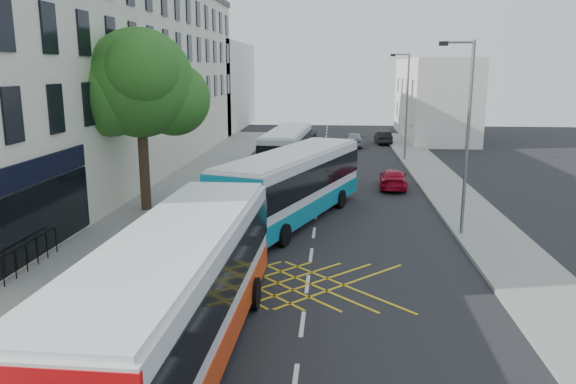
% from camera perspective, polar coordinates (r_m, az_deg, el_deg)
% --- Properties ---
extents(ground, '(120.00, 120.00, 0.00)m').
position_cam_1_polar(ground, '(13.57, 0.72, -18.74)').
color(ground, black).
rests_on(ground, ground).
extents(pavement_left, '(5.00, 70.00, 0.15)m').
position_cam_1_polar(pavement_left, '(29.00, -14.16, -1.82)').
color(pavement_left, gray).
rests_on(pavement_left, ground).
extents(pavement_right, '(3.00, 70.00, 0.15)m').
position_cam_1_polar(pavement_right, '(28.28, 18.26, -2.43)').
color(pavement_right, gray).
rests_on(pavement_right, ground).
extents(terrace_main, '(8.30, 45.00, 13.50)m').
position_cam_1_polar(terrace_main, '(38.98, -17.99, 11.45)').
color(terrace_main, '#EBE7C4').
rests_on(terrace_main, ground).
extents(terrace_far, '(8.00, 20.00, 10.00)m').
position_cam_1_polar(terrace_far, '(68.23, -7.99, 10.61)').
color(terrace_far, silver).
rests_on(terrace_far, ground).
extents(building_right, '(6.00, 18.00, 8.00)m').
position_cam_1_polar(building_right, '(60.53, 14.56, 9.17)').
color(building_right, silver).
rests_on(building_right, ground).
extents(street_tree, '(6.30, 5.70, 8.80)m').
position_cam_1_polar(street_tree, '(28.14, -14.88, 10.53)').
color(street_tree, '#382619').
rests_on(street_tree, pavement_left).
extents(lamp_near, '(1.45, 0.15, 8.00)m').
position_cam_1_polar(lamp_near, '(24.32, 17.60, 6.17)').
color(lamp_near, slate).
rests_on(lamp_near, pavement_right).
extents(lamp_far, '(1.45, 0.15, 8.00)m').
position_cam_1_polar(lamp_far, '(43.98, 11.87, 9.03)').
color(lamp_far, slate).
rests_on(lamp_far, pavement_right).
extents(railings, '(0.08, 5.60, 1.14)m').
position_cam_1_polar(railings, '(20.85, -25.99, -6.47)').
color(railings, black).
rests_on(railings, pavement_left).
extents(bus_near, '(3.13, 11.85, 3.32)m').
position_cam_1_polar(bus_near, '(13.87, -11.29, -10.17)').
color(bus_near, silver).
rests_on(bus_near, ground).
extents(bus_mid, '(6.40, 11.81, 3.26)m').
position_cam_1_polar(bus_mid, '(26.25, 0.46, 0.76)').
color(bus_mid, silver).
rests_on(bus_mid, ground).
extents(bus_far, '(3.05, 10.38, 2.88)m').
position_cam_1_polar(bus_far, '(39.45, -0.09, 4.40)').
color(bus_far, silver).
rests_on(bus_far, ground).
extents(parked_car_silver, '(1.67, 4.16, 1.35)m').
position_cam_1_polar(parked_car_silver, '(20.48, -11.76, -5.90)').
color(parked_car_silver, '#999BA0').
rests_on(parked_car_silver, ground).
extents(red_hatchback, '(1.92, 4.07, 1.15)m').
position_cam_1_polar(red_hatchback, '(34.16, 10.63, 1.33)').
color(red_hatchback, '#A6071D').
rests_on(red_hatchback, ground).
extents(distant_car_grey, '(2.56, 4.57, 1.21)m').
position_cam_1_polar(distant_car_grey, '(56.00, 1.58, 5.84)').
color(distant_car_grey, '#3B3C42').
rests_on(distant_car_grey, ground).
extents(distant_car_silver, '(1.80, 4.05, 1.35)m').
position_cam_1_polar(distant_car_silver, '(51.87, 6.76, 5.32)').
color(distant_car_silver, '#95979C').
rests_on(distant_car_silver, ground).
extents(distant_car_dark, '(1.51, 3.73, 1.20)m').
position_cam_1_polar(distant_car_dark, '(54.46, 9.64, 5.48)').
color(distant_car_dark, black).
rests_on(distant_car_dark, ground).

